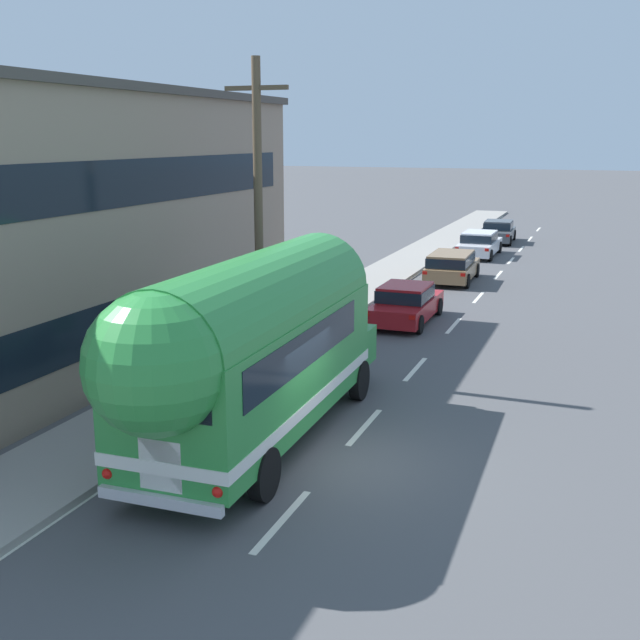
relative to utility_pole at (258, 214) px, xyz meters
name	(u,v)px	position (x,y,z in m)	size (l,w,h in m)	color
ground_plane	(335,461)	(4.10, -5.30, -4.42)	(300.00, 300.00, 0.00)	#4C4C4F
lane_markings	(386,317)	(1.51, 7.59, -4.42)	(3.80, 80.00, 0.01)	silver
sidewalk_slab	(295,327)	(-0.91, 4.70, -4.35)	(2.67, 90.00, 0.15)	gray
utility_pole	(258,214)	(0.00, 0.00, 0.00)	(1.80, 0.24, 8.50)	brown
painted_bus	(250,345)	(2.28, -5.38, -2.12)	(2.71, 10.47, 4.12)	#2D8C3D
car_lead	(406,302)	(2.37, 7.08, -3.69)	(1.93, 4.44, 1.37)	#A5191E
car_second	(452,265)	(2.34, 15.47, -3.64)	(2.11, 4.46, 1.37)	olive
car_third	(479,243)	(2.23, 23.79, -3.68)	(1.95, 4.78, 1.37)	white
car_fourth	(498,231)	(2.38, 30.01, -3.69)	(2.05, 4.50, 1.37)	#474C51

